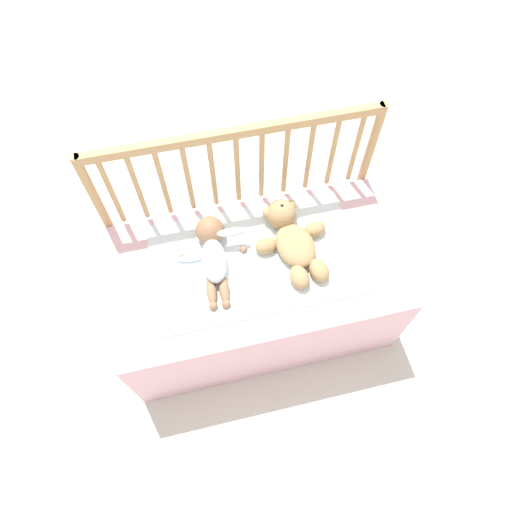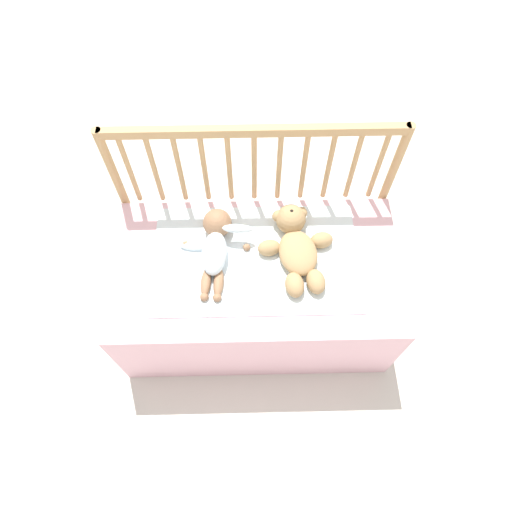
% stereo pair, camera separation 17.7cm
% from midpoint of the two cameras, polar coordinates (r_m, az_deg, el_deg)
% --- Properties ---
extents(ground_plane, '(12.00, 12.00, 0.00)m').
position_cam_midpoint_polar(ground_plane, '(2.24, -2.21, -6.98)').
color(ground_plane, silver).
extents(crib_mattress, '(1.16, 0.63, 0.47)m').
position_cam_midpoint_polar(crib_mattress, '(2.02, -2.44, -4.49)').
color(crib_mattress, '#EDB7C6').
rests_on(crib_mattress, ground_plane).
extents(crib_rail, '(1.16, 0.04, 0.88)m').
position_cam_midpoint_polar(crib_rail, '(1.88, -5.02, 9.66)').
color(crib_rail, tan).
rests_on(crib_rail, ground_plane).
extents(blanket, '(0.82, 0.50, 0.01)m').
position_cam_midpoint_polar(blanket, '(1.83, -2.93, -0.56)').
color(blanket, white).
rests_on(blanket, crib_mattress).
extents(teddy_bear, '(0.31, 0.40, 0.12)m').
position_cam_midpoint_polar(teddy_bear, '(1.82, 1.80, 2.01)').
color(teddy_bear, tan).
rests_on(teddy_bear, crib_mattress).
extents(baby, '(0.30, 0.39, 0.12)m').
position_cam_midpoint_polar(baby, '(1.81, -8.23, 0.35)').
color(baby, white).
rests_on(baby, crib_mattress).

